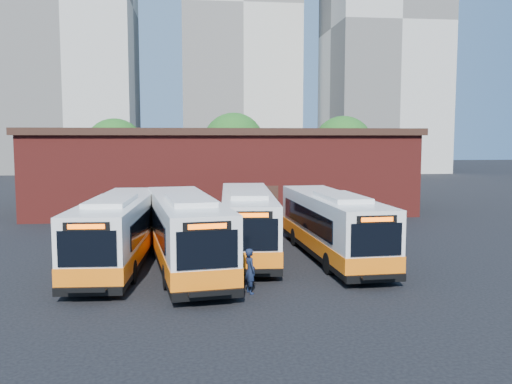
{
  "coord_description": "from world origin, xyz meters",
  "views": [
    {
      "loc": [
        -2.28,
        -23.21,
        5.74
      ],
      "look_at": [
        1.13,
        6.15,
        2.77
      ],
      "focal_mm": 38.0,
      "sensor_mm": 36.0,
      "label": 1
    }
  ],
  "objects": [
    {
      "name": "ground",
      "position": [
        0.0,
        0.0,
        0.0
      ],
      "size": [
        220.0,
        220.0,
        0.0
      ],
      "primitive_type": "plane",
      "color": "black"
    },
    {
      "name": "depot_building",
      "position": [
        0.0,
        20.0,
        3.26
      ],
      "size": [
        28.6,
        12.6,
        6.4
      ],
      "color": "maroon",
      "rests_on": "ground"
    },
    {
      "name": "tree_mid",
      "position": [
        2.0,
        34.0,
        5.08
      ],
      "size": [
        6.56,
        6.56,
        8.36
      ],
      "color": "#382314",
      "rests_on": "ground"
    },
    {
      "name": "tower_center",
      "position": [
        7.0,
        86.0,
        30.34
      ],
      "size": [
        22.0,
        20.0,
        61.2
      ],
      "color": "beige",
      "rests_on": "ground"
    },
    {
      "name": "transit_worker",
      "position": [
        -0.25,
        -3.76,
        0.84
      ],
      "size": [
        0.57,
        0.71,
        1.68
      ],
      "primitive_type": "imported",
      "rotation": [
        0.0,
        0.0,
        1.88
      ],
      "color": "black",
      "rests_on": "ground"
    },
    {
      "name": "tower_right",
      "position": [
        30.0,
        68.0,
        24.34
      ],
      "size": [
        18.0,
        18.0,
        49.2
      ],
      "color": "beige",
      "rests_on": "ground"
    },
    {
      "name": "bus_east",
      "position": [
        4.29,
        1.81,
        1.44
      ],
      "size": [
        2.94,
        11.76,
        3.18
      ],
      "rotation": [
        0.0,
        0.0,
        0.05
      ],
      "color": "white",
      "rests_on": "ground"
    },
    {
      "name": "bus_midwest",
      "position": [
        -2.65,
        0.5,
        1.5
      ],
      "size": [
        4.11,
        12.29,
        3.3
      ],
      "rotation": [
        0.0,
        0.0,
        0.14
      ],
      "color": "white",
      "rests_on": "ground"
    },
    {
      "name": "bus_mideast",
      "position": [
        0.34,
        3.28,
        1.46
      ],
      "size": [
        3.17,
        11.96,
        3.22
      ],
      "rotation": [
        0.0,
        0.0,
        -0.06
      ],
      "color": "white",
      "rests_on": "ground"
    },
    {
      "name": "bus_west",
      "position": [
        -5.65,
        1.32,
        1.45
      ],
      "size": [
        3.04,
        11.84,
        3.2
      ],
      "rotation": [
        0.0,
        0.0,
        -0.05
      ],
      "color": "white",
      "rests_on": "ground"
    },
    {
      "name": "tree_east",
      "position": [
        13.0,
        31.0,
        4.83
      ],
      "size": [
        6.24,
        6.24,
        7.96
      ],
      "color": "#382314",
      "rests_on": "ground"
    },
    {
      "name": "tree_west",
      "position": [
        -10.0,
        32.0,
        4.64
      ],
      "size": [
        6.0,
        6.0,
        7.65
      ],
      "color": "#382314",
      "rests_on": "ground"
    },
    {
      "name": "tower_left",
      "position": [
        -22.0,
        72.0,
        27.84
      ],
      "size": [
        20.0,
        18.0,
        56.2
      ],
      "color": "beige",
      "rests_on": "ground"
    }
  ]
}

